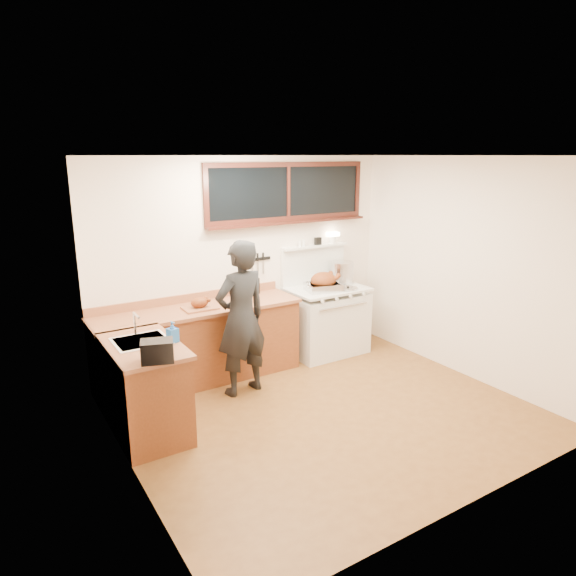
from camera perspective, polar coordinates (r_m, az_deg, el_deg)
ground_plane at (r=5.53m, az=4.35°, el=-13.72°), size 4.00×3.50×0.02m
room_shell at (r=4.96m, az=4.72°, el=3.41°), size 4.10×3.60×2.65m
counter_back at (r=6.14m, az=-9.80°, el=-6.15°), size 2.44×0.64×1.00m
counter_left at (r=5.16m, az=-15.62°, el=-10.69°), size 0.64×1.09×0.90m
sink_unit at (r=5.08m, az=-15.97°, el=-6.28°), size 0.50×0.45×0.37m
vintage_stove at (r=6.94m, az=4.22°, el=-3.42°), size 1.02×0.74×1.58m
back_window at (r=6.65m, az=0.06°, el=9.90°), size 2.32×0.13×0.77m
left_doorway at (r=3.79m, az=-15.36°, el=-9.60°), size 0.02×1.04×2.17m
knife_strip at (r=6.51m, az=-3.87°, el=3.07°), size 0.46×0.03×0.28m
man at (r=5.65m, az=-5.23°, el=-3.39°), size 0.69×0.50×1.74m
soap_bottle at (r=4.94m, az=-12.72°, el=-4.78°), size 0.11×0.11×0.20m
toaster at (r=4.52m, az=-14.33°, el=-6.80°), size 0.31×0.26×0.19m
cutting_board at (r=5.94m, az=-9.75°, el=-1.81°), size 0.38×0.29×0.14m
roast_turkey at (r=6.64m, az=3.97°, el=0.55°), size 0.50×0.42×0.25m
stockpot at (r=7.04m, az=6.01°, el=1.73°), size 0.39×0.39×0.30m
saucepan at (r=6.93m, az=4.42°, el=0.86°), size 0.23×0.31×0.13m
pot_lid at (r=6.77m, az=6.69°, el=-0.02°), size 0.33×0.33×0.04m
coffee_tin at (r=6.39m, az=-4.90°, el=-0.36°), size 0.10×0.09×0.13m
pitcher at (r=6.36m, az=-4.94°, el=-0.15°), size 0.11×0.11×0.19m
bottle_cluster at (r=6.42m, az=-4.57°, el=0.25°), size 0.30×0.07×0.30m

